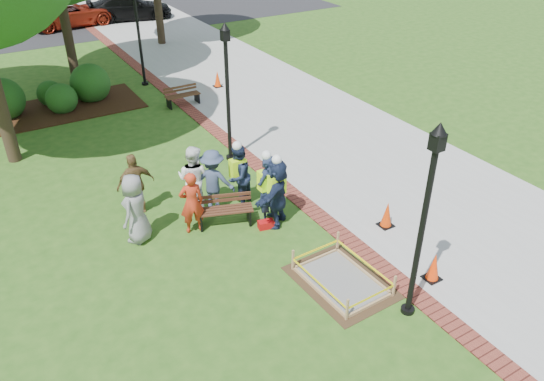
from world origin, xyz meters
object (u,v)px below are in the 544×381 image
hivis_worker_c (238,174)px  cone_front (434,267)px  lamp_near (425,212)px  wet_concrete_pad (342,274)px  hivis_worker_a (277,191)px  hivis_worker_b (267,187)px  bench_near (225,216)px

hivis_worker_c → cone_front: bearing=-66.2°
lamp_near → wet_concrete_pad: bearing=113.4°
wet_concrete_pad → hivis_worker_a: hivis_worker_a is taller
hivis_worker_b → cone_front: bearing=-64.0°
cone_front → bench_near: bearing=124.5°
cone_front → lamp_near: bearing=-158.1°
hivis_worker_a → hivis_worker_b: size_ratio=0.99×
cone_front → hivis_worker_c: 5.50m
lamp_near → hivis_worker_a: lamp_near is taller
wet_concrete_pad → cone_front: bearing=-28.2°
bench_near → wet_concrete_pad: bearing=-70.7°
cone_front → lamp_near: (-1.17, -0.47, 2.14)m
bench_near → hivis_worker_c: (0.76, 0.67, 0.69)m
bench_near → hivis_worker_b: size_ratio=0.75×
hivis_worker_c → lamp_near: bearing=-79.3°
cone_front → hivis_worker_a: bearing=116.2°
hivis_worker_b → lamp_near: bearing=-80.2°
hivis_worker_a → hivis_worker_b: 0.31m
wet_concrete_pad → hivis_worker_b: size_ratio=1.17×
cone_front → hivis_worker_c: hivis_worker_c is taller
hivis_worker_b → hivis_worker_c: hivis_worker_b is taller
wet_concrete_pad → bench_near: bearing=109.3°
bench_near → hivis_worker_c: 1.23m
bench_near → hivis_worker_c: size_ratio=0.80×
bench_near → lamp_near: bearing=-69.5°
lamp_near → hivis_worker_b: 4.75m
cone_front → hivis_worker_a: hivis_worker_a is taller
bench_near → cone_front: bench_near is taller
hivis_worker_a → hivis_worker_c: bearing=106.9°
lamp_near → hivis_worker_b: size_ratio=2.12×
hivis_worker_c → bench_near: bearing=-138.7°
wet_concrete_pad → bench_near: 3.57m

